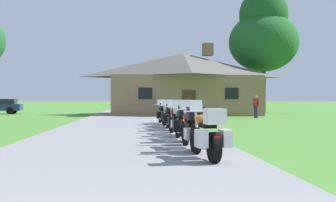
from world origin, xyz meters
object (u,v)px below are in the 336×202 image
object	(u,v)px
motorcycle_orange_nearest_to_camera	(208,134)
motorcycle_green_third_in_row	(183,123)
motorcycle_red_fourth_in_row	(176,120)
bystander_red_shirt_near_lodge	(256,105)
motorcycle_blue_fifth_in_row	(170,117)
motorcycle_silver_sixth_in_row	(169,115)
motorcycle_black_farthest_in_row	(163,114)
tree_right_of_lodge	(263,34)
motorcycle_red_second_in_row	(191,128)

from	to	relation	value
motorcycle_orange_nearest_to_camera	motorcycle_green_third_in_row	bearing A→B (deg)	85.10
motorcycle_red_fourth_in_row	bystander_red_shirt_near_lodge	bearing A→B (deg)	55.83
motorcycle_blue_fifth_in_row	motorcycle_silver_sixth_in_row	distance (m)	1.99
motorcycle_blue_fifth_in_row	motorcycle_black_farthest_in_row	size ratio (longest dim) A/B	1.00
motorcycle_blue_fifth_in_row	motorcycle_silver_sixth_in_row	size ratio (longest dim) A/B	1.00
motorcycle_green_third_in_row	motorcycle_red_fourth_in_row	distance (m)	2.19
motorcycle_black_farthest_in_row	bystander_red_shirt_near_lodge	world-z (taller)	bystander_red_shirt_near_lodge
motorcycle_orange_nearest_to_camera	motorcycle_blue_fifth_in_row	xyz separation A→B (m)	(-0.13, 8.55, 0.00)
motorcycle_green_third_in_row	bystander_red_shirt_near_lodge	bearing A→B (deg)	63.01
motorcycle_blue_fifth_in_row	motorcycle_black_farthest_in_row	distance (m)	4.21
bystander_red_shirt_near_lodge	tree_right_of_lodge	distance (m)	12.62
motorcycle_orange_nearest_to_camera	motorcycle_red_fourth_in_row	xyz separation A→B (m)	(-0.08, 6.27, 0.01)
motorcycle_red_fourth_in_row	motorcycle_green_third_in_row	bearing A→B (deg)	-97.30
motorcycle_orange_nearest_to_camera	motorcycle_blue_fifth_in_row	bearing A→B (deg)	84.66
motorcycle_red_second_in_row	motorcycle_black_farthest_in_row	size ratio (longest dim) A/B	1.00
motorcycle_blue_fifth_in_row	motorcycle_silver_sixth_in_row	bearing A→B (deg)	85.97
motorcycle_black_farthest_in_row	motorcycle_green_third_in_row	bearing A→B (deg)	-93.95
motorcycle_orange_nearest_to_camera	motorcycle_black_farthest_in_row	size ratio (longest dim) A/B	1.00
motorcycle_blue_fifth_in_row	tree_right_of_lodge	world-z (taller)	tree_right_of_lodge
motorcycle_blue_fifth_in_row	motorcycle_red_fourth_in_row	bearing A→B (deg)	-90.05
motorcycle_red_fourth_in_row	motorcycle_silver_sixth_in_row	world-z (taller)	same
motorcycle_red_second_in_row	motorcycle_silver_sixth_in_row	size ratio (longest dim) A/B	1.00
motorcycle_red_fourth_in_row	motorcycle_black_farthest_in_row	xyz separation A→B (m)	(-0.11, 6.49, -0.01)
motorcycle_red_second_in_row	motorcycle_silver_sixth_in_row	xyz separation A→B (m)	(0.07, 8.62, -0.01)
bystander_red_shirt_near_lodge	motorcycle_orange_nearest_to_camera	bearing A→B (deg)	126.72
motorcycle_black_farthest_in_row	bystander_red_shirt_near_lodge	bearing A→B (deg)	41.22
motorcycle_green_third_in_row	motorcycle_silver_sixth_in_row	bearing A→B (deg)	86.48
motorcycle_silver_sixth_in_row	motorcycle_blue_fifth_in_row	bearing A→B (deg)	-100.52
motorcycle_blue_fifth_in_row	motorcycle_red_second_in_row	bearing A→B (deg)	-91.13
motorcycle_silver_sixth_in_row	tree_right_of_lodge	size ratio (longest dim) A/B	0.17
motorcycle_orange_nearest_to_camera	motorcycle_black_farthest_in_row	world-z (taller)	same
motorcycle_orange_nearest_to_camera	motorcycle_blue_fifth_in_row	world-z (taller)	same
motorcycle_black_farthest_in_row	motorcycle_orange_nearest_to_camera	bearing A→B (deg)	-93.73
motorcycle_blue_fifth_in_row	bystander_red_shirt_near_lodge	bearing A→B (deg)	56.99
motorcycle_red_fourth_in_row	bystander_red_shirt_near_lodge	distance (m)	15.73
motorcycle_orange_nearest_to_camera	tree_right_of_lodge	world-z (taller)	tree_right_of_lodge
motorcycle_red_second_in_row	motorcycle_blue_fifth_in_row	bearing A→B (deg)	87.37
motorcycle_green_third_in_row	tree_right_of_lodge	world-z (taller)	tree_right_of_lodge
tree_right_of_lodge	motorcycle_silver_sixth_in_row	bearing A→B (deg)	-118.88
motorcycle_red_fourth_in_row	motorcycle_silver_sixth_in_row	size ratio (longest dim) A/B	1.00
motorcycle_silver_sixth_in_row	motorcycle_black_farthest_in_row	size ratio (longest dim) A/B	1.00
motorcycle_red_second_in_row	motorcycle_green_third_in_row	bearing A→B (deg)	86.70
bystander_red_shirt_near_lodge	motorcycle_green_third_in_row	bearing A→B (deg)	122.06
motorcycle_silver_sixth_in_row	motorcycle_black_farthest_in_row	distance (m)	2.22
motorcycle_red_second_in_row	motorcycle_silver_sixth_in_row	bearing A→B (deg)	86.70
motorcycle_black_farthest_in_row	tree_right_of_lodge	size ratio (longest dim) A/B	0.17
motorcycle_blue_fifth_in_row	motorcycle_silver_sixth_in_row	xyz separation A→B (m)	(0.09, 1.99, 0.00)
motorcycle_green_third_in_row	bystander_red_shirt_near_lodge	xyz separation A→B (m)	(7.19, 16.18, 0.34)
motorcycle_red_fourth_in_row	tree_right_of_lodge	size ratio (longest dim) A/B	0.17
motorcycle_black_farthest_in_row	motorcycle_silver_sixth_in_row	bearing A→B (deg)	-90.62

